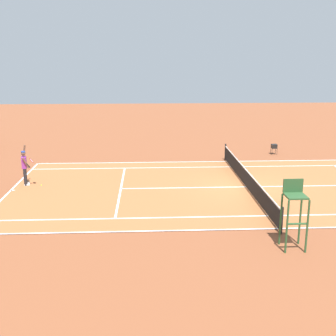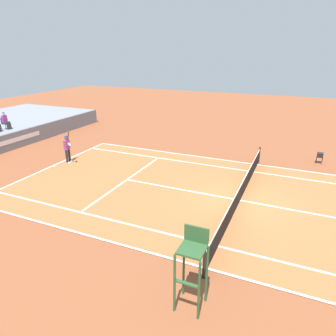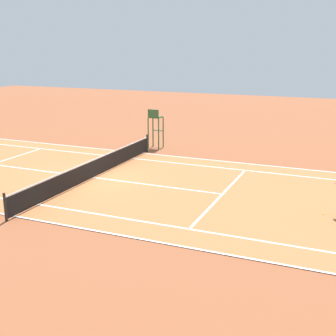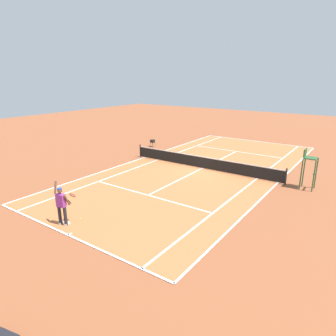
% 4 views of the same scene
% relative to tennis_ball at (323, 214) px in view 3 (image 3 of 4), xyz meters
% --- Properties ---
extents(ground_plane, '(80.00, 80.00, 0.00)m').
position_rel_tennis_ball_xyz_m(ground_plane, '(-0.77, -10.57, -0.03)').
color(ground_plane, brown).
extents(court, '(11.08, 23.88, 0.03)m').
position_rel_tennis_ball_xyz_m(court, '(-0.77, -10.57, -0.02)').
color(court, '#B76638').
rests_on(court, ground).
extents(net, '(11.98, 0.10, 1.07)m').
position_rel_tennis_ball_xyz_m(net, '(-0.77, -10.57, 0.49)').
color(net, black).
rests_on(net, ground).
extents(tennis_ball, '(0.07, 0.07, 0.07)m').
position_rel_tennis_ball_xyz_m(tennis_ball, '(0.00, 0.00, 0.00)').
color(tennis_ball, '#D1E533').
rests_on(tennis_ball, ground).
extents(umpire_chair, '(0.77, 0.77, 2.44)m').
position_rel_tennis_ball_xyz_m(umpire_chair, '(-7.91, -10.57, 1.52)').
color(umpire_chair, '#2D562D').
rests_on(umpire_chair, ground).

